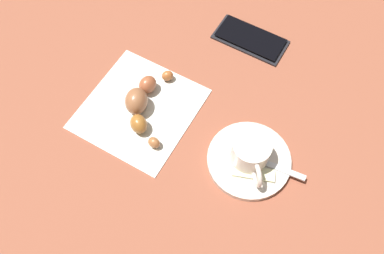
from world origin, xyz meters
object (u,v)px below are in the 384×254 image
at_px(napkin, 139,108).
at_px(sugar_packet, 254,173).
at_px(cell_phone, 250,39).
at_px(croissant, 141,103).
at_px(espresso_cup, 251,153).
at_px(saucer, 249,160).
at_px(teaspoon, 252,157).

bearing_deg(napkin, sugar_packet, -177.31).
xyz_separation_m(sugar_packet, cell_phone, (0.15, -0.23, -0.01)).
distance_m(croissant, cell_phone, 0.25).
height_order(napkin, cell_phone, cell_phone).
distance_m(sugar_packet, napkin, 0.22).
bearing_deg(espresso_cup, saucer, -94.74).
xyz_separation_m(teaspoon, sugar_packet, (-0.02, 0.02, 0.00)).
bearing_deg(croissant, napkin, 25.27).
bearing_deg(teaspoon, napkin, 8.60).
bearing_deg(sugar_packet, cell_phone, 96.88).
bearing_deg(croissant, espresso_cup, -173.11).
distance_m(napkin, cell_phone, 0.25).
bearing_deg(cell_phone, sugar_packet, 123.14).
relative_size(saucer, teaspoon, 1.02).
bearing_deg(napkin, croissant, -154.73).
distance_m(teaspoon, croissant, 0.20).
height_order(sugar_packet, napkin, sugar_packet).
bearing_deg(sugar_packet, saucer, 111.13).
relative_size(saucer, cell_phone, 0.94).
bearing_deg(espresso_cup, napkin, 7.42).
xyz_separation_m(espresso_cup, sugar_packet, (-0.02, 0.02, -0.02)).
height_order(teaspoon, croissant, croissant).
relative_size(sugar_packet, cell_phone, 0.46).
height_order(teaspoon, sugar_packet, teaspoon).
relative_size(croissant, cell_phone, 0.98).
xyz_separation_m(sugar_packet, napkin, (0.22, 0.01, -0.01)).
distance_m(saucer, espresso_cup, 0.03).
height_order(croissant, cell_phone, croissant).
distance_m(saucer, cell_phone, 0.25).
bearing_deg(espresso_cup, teaspoon, -122.21).
relative_size(espresso_cup, croissant, 0.53).
height_order(saucer, espresso_cup, espresso_cup).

